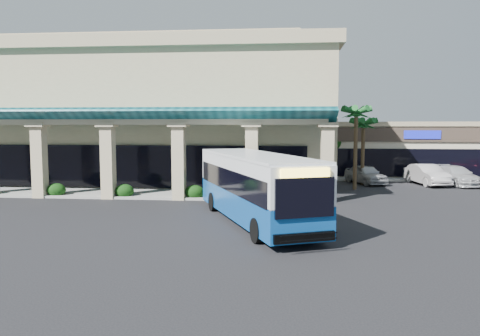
# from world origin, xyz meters

# --- Properties ---
(ground) EXTENTS (110.00, 110.00, 0.00)m
(ground) POSITION_xyz_m (0.00, 0.00, 0.00)
(ground) COLOR black
(main_building) EXTENTS (30.80, 14.80, 11.35)m
(main_building) POSITION_xyz_m (-8.00, 16.00, 5.67)
(main_building) COLOR tan
(main_building) RESTS_ON ground
(arcade) EXTENTS (30.00, 6.20, 5.70)m
(arcade) POSITION_xyz_m (-8.00, 6.80, 2.85)
(arcade) COLOR #0D4A53
(arcade) RESTS_ON ground
(strip_mall) EXTENTS (22.50, 12.50, 4.90)m
(strip_mall) POSITION_xyz_m (18.00, 24.00, 2.45)
(strip_mall) COLOR beige
(strip_mall) RESTS_ON ground
(palm_0) EXTENTS (2.40, 2.40, 6.60)m
(palm_0) POSITION_xyz_m (8.50, 11.00, 3.30)
(palm_0) COLOR #16521F
(palm_0) RESTS_ON ground
(palm_1) EXTENTS (2.40, 2.40, 5.80)m
(palm_1) POSITION_xyz_m (9.50, 14.00, 2.90)
(palm_1) COLOR #16521F
(palm_1) RESTS_ON ground
(broadleaf_tree) EXTENTS (2.60, 2.60, 4.81)m
(broadleaf_tree) POSITION_xyz_m (7.50, 19.00, 2.41)
(broadleaf_tree) COLOR black
(broadleaf_tree) RESTS_ON ground
(transit_bus) EXTENTS (6.95, 11.75, 3.24)m
(transit_bus) POSITION_xyz_m (2.10, -1.07, 1.62)
(transit_bus) COLOR #0E4B9C
(transit_bus) RESTS_ON ground
(pedestrian) EXTENTS (0.71, 0.84, 1.94)m
(pedestrian) POSITION_xyz_m (3.85, -2.19, 0.97)
(pedestrian) COLOR #454A63
(pedestrian) RESTS_ON ground
(car_silver) EXTENTS (3.23, 4.75, 1.50)m
(car_silver) POSITION_xyz_m (9.83, 14.39, 0.75)
(car_silver) COLOR silver
(car_silver) RESTS_ON ground
(car_white) EXTENTS (2.56, 5.04, 1.58)m
(car_white) POSITION_xyz_m (14.42, 14.15, 0.79)
(car_white) COLOR silver
(car_white) RESTS_ON ground
(car_red) EXTENTS (3.18, 5.41, 1.47)m
(car_red) POSITION_xyz_m (16.57, 14.20, 0.74)
(car_red) COLOR silver
(car_red) RESTS_ON ground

